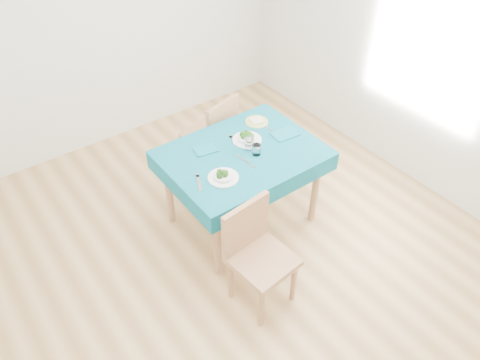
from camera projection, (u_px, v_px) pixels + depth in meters
room_shell at (240, 122)px, 3.02m from camera, size 4.02×4.52×2.73m
table at (242, 188)px, 3.99m from camera, size 1.23×0.94×0.76m
chair_near at (263, 253)px, 3.26m from camera, size 0.45×0.49×1.03m
chair_far at (208, 126)px, 4.45m from camera, size 0.53×0.55×1.04m
bowl_near at (223, 175)px, 3.48m from camera, size 0.23×0.23×0.07m
bowl_far at (247, 137)px, 3.84m from camera, size 0.24×0.24×0.07m
fork_near at (199, 183)px, 3.46m from camera, size 0.10×0.18×0.00m
knife_near at (246, 161)px, 3.65m from camera, size 0.03×0.21×0.00m
fork_far at (237, 141)px, 3.85m from camera, size 0.03×0.19×0.00m
knife_far at (275, 131)px, 3.97m from camera, size 0.04×0.21×0.00m
napkin_near at (206, 150)px, 3.76m from camera, size 0.20×0.16×0.01m
napkin_far at (285, 134)px, 3.93m from camera, size 0.23×0.17×0.01m
tumbler_center at (249, 144)px, 3.75m from camera, size 0.08×0.08×0.10m
tumbler_side at (256, 150)px, 3.70m from camera, size 0.07×0.07×0.09m
side_plate at (257, 122)px, 4.07m from camera, size 0.20×0.20×0.01m
bread_slice at (257, 120)px, 4.06m from camera, size 0.13×0.13×0.02m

